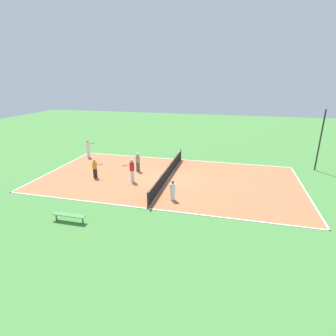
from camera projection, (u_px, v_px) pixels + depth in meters
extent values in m
plane|color=#47843D|center=(168.00, 179.00, 21.01)|extent=(80.00, 80.00, 0.00)
cube|color=#AD6B42|center=(168.00, 178.00, 21.00)|extent=(10.66, 20.36, 0.02)
cube|color=white|center=(181.00, 160.00, 25.85)|extent=(0.10, 20.36, 0.00)
cube|color=white|center=(147.00, 208.00, 16.15)|extent=(0.10, 20.36, 0.00)
cube|color=white|center=(58.00, 168.00, 23.30)|extent=(10.66, 0.10, 0.00)
cube|color=white|center=(305.00, 191.00, 18.70)|extent=(10.66, 0.10, 0.00)
cube|color=white|center=(168.00, 178.00, 21.00)|extent=(10.66, 0.10, 0.00)
cylinder|color=black|center=(181.00, 155.00, 25.58)|extent=(0.10, 0.10, 1.04)
cylinder|color=black|center=(148.00, 200.00, 16.07)|extent=(0.10, 0.10, 1.04)
cube|color=black|center=(168.00, 173.00, 20.84)|extent=(10.36, 0.03, 0.99)
cube|color=white|center=(168.00, 167.00, 20.69)|extent=(10.36, 0.04, 0.06)
cube|color=#4C8C4C|center=(69.00, 215.00, 14.57)|extent=(0.36, 1.98, 0.04)
cylinder|color=#4C4C51|center=(56.00, 217.00, 14.83)|extent=(0.08, 0.08, 0.41)
cylinder|color=#4C4C51|center=(83.00, 220.00, 14.45)|extent=(0.08, 0.08, 0.41)
cube|color=black|center=(95.00, 173.00, 21.02)|extent=(0.21, 0.26, 0.77)
cylinder|color=orange|center=(94.00, 165.00, 20.81)|extent=(0.38, 0.38, 0.54)
sphere|color=tan|center=(94.00, 161.00, 20.68)|extent=(0.23, 0.23, 0.23)
cylinder|color=#262626|center=(98.00, 164.00, 20.68)|extent=(0.04, 0.28, 0.03)
torus|color=black|center=(101.00, 164.00, 20.60)|extent=(0.32, 0.32, 0.02)
cube|color=white|center=(173.00, 195.00, 17.17)|extent=(0.29, 0.26, 0.68)
cylinder|color=silver|center=(173.00, 187.00, 16.98)|extent=(0.44, 0.44, 0.48)
sphere|color=brown|center=(173.00, 182.00, 16.87)|extent=(0.21, 0.21, 0.21)
cube|color=white|center=(89.00, 153.00, 26.36)|extent=(0.32, 0.31, 0.91)
cylinder|color=white|center=(88.00, 146.00, 26.11)|extent=(0.50, 0.50, 0.64)
sphere|color=tan|center=(87.00, 141.00, 25.96)|extent=(0.27, 0.27, 0.27)
cylinder|color=#262626|center=(91.00, 144.00, 26.26)|extent=(0.25, 0.18, 0.03)
torus|color=black|center=(93.00, 143.00, 26.43)|extent=(0.42, 0.42, 0.02)
cube|color=white|center=(132.00, 176.00, 20.18)|extent=(0.31, 0.32, 0.91)
cylinder|color=red|center=(132.00, 167.00, 19.93)|extent=(0.50, 0.50, 0.64)
sphere|color=tan|center=(132.00, 161.00, 19.78)|extent=(0.27, 0.27, 0.27)
cylinder|color=#262626|center=(128.00, 165.00, 19.76)|extent=(0.19, 0.24, 0.03)
torus|color=black|center=(124.00, 166.00, 19.66)|extent=(0.43, 0.43, 0.02)
cube|color=#4C4C51|center=(138.00, 167.00, 22.51)|extent=(0.32, 0.31, 0.82)
cylinder|color=gray|center=(138.00, 159.00, 22.28)|extent=(0.50, 0.50, 0.58)
sphere|color=beige|center=(138.00, 154.00, 22.14)|extent=(0.25, 0.25, 0.25)
sphere|color=#CCE033|center=(136.00, 186.00, 19.34)|extent=(0.07, 0.07, 0.07)
sphere|color=#CCE033|center=(271.00, 166.00, 23.70)|extent=(0.07, 0.07, 0.07)
sphere|color=#CCE033|center=(167.00, 164.00, 24.28)|extent=(0.07, 0.07, 0.07)
cylinder|color=black|center=(320.00, 141.00, 22.09)|extent=(0.12, 0.12, 5.25)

